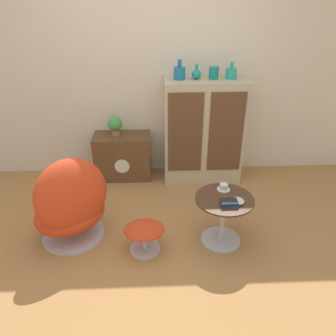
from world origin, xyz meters
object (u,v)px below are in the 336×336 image
Objects in this scene: egg_chair at (71,205)px; potted_plant at (115,125)px; vase_inner_right at (214,73)px; bowl at (237,201)px; vase_rightmost at (231,73)px; sideboard at (203,131)px; book_stack at (229,203)px; coffee_table at (223,215)px; vase_leftmost at (179,73)px; vase_inner_left at (196,74)px; tv_console at (123,156)px; teacup at (224,187)px; ottoman at (144,233)px.

egg_chair is 3.77× the size of potted_plant.
bowl is at bearing -88.38° from vase_inner_right.
vase_rightmost is at bearing 35.26° from egg_chair.
book_stack is at bearing -87.85° from sideboard.
vase_leftmost reaches higher than coffee_table.
vase_rightmost is at bearing 0.00° from vase_inner_left.
vase_inner_left is 0.68× the size of potted_plant.
potted_plant is at bearing 179.63° from tv_console.
vase_rightmost is (1.64, 1.16, 0.92)m from egg_chair.
vase_rightmost reaches higher than egg_chair.
teacup is (0.05, -1.10, -0.12)m from sideboard.
bowl is at bearing 1.64° from ottoman.
tv_console is at bearing 129.13° from bowl.
tv_console is 0.77× the size of egg_chair.
book_stack is at bearing -91.62° from vase_inner_right.
vase_inner_left is 1.56m from bowl.
egg_chair reaches higher than coffee_table.
egg_chair is 1.83m from vase_leftmost.
teacup is at bearing -92.02° from vase_inner_right.
vase_rightmost is (0.25, 1.25, 1.01)m from coffee_table.
ottoman is 0.74m from coffee_table.
vase_inner_left is 0.39m from vase_rightmost.
tv_console is 5.63× the size of teacup.
teacup reaches higher than bowl.
teacup reaches higher than ottoman.
coffee_table is 1.73m from potted_plant.
coffee_table is at bearing -96.84° from teacup.
vase_inner_right reaches higher than coffee_table.
coffee_table is 1.61m from vase_inner_right.
coffee_table is at bearing -88.50° from sideboard.
bowl is (0.04, -1.32, -0.81)m from vase_inner_right.
vase_leftmost is 1.61× the size of vase_inner_right.
book_stack is at bearing -7.91° from egg_chair.
vase_leftmost is at bearing 104.21° from book_stack.
vase_inner_right is at bearing -2.18° from tv_console.
bowl is at bearing -6.32° from egg_chair.
vase_leftmost is 1.35× the size of book_stack.
vase_inner_right is at bearing 0.00° from vase_leftmost.
vase_rightmost reaches higher than coffee_table.
sideboard is 1.57m from ottoman.
potted_plant is 1.94× the size of teacup.
vase_leftmost is at bearing 180.00° from vase_rightmost.
tv_console is 1.87× the size of ottoman.
vase_inner_left is 0.19m from vase_inner_right.
bowl is at bearing -80.09° from vase_inner_left.
book_stack is (1.10, -1.40, -0.20)m from potted_plant.
coffee_table is 2.47× the size of vase_leftmost.
coffee_table is 4.22× the size of bowl.
ottoman is at bearing -117.20° from sideboard.
vase_leftmost is at bearing 180.00° from vase_inner_left.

